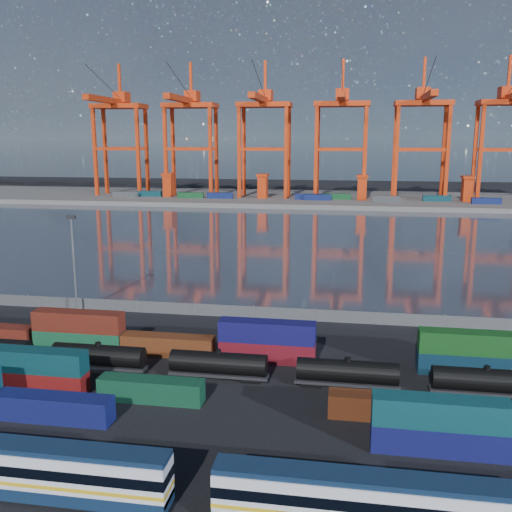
# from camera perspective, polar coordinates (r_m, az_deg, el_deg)

# --- Properties ---
(ground) EXTENTS (700.00, 700.00, 0.00)m
(ground) POSITION_cam_1_polar(r_m,az_deg,el_deg) (68.31, -4.23, -13.34)
(ground) COLOR black
(ground) RESTS_ON ground
(harbor_water) EXTENTS (700.00, 700.00, 0.00)m
(harbor_water) POSITION_cam_1_polar(r_m,az_deg,el_deg) (168.27, 4.17, 1.75)
(harbor_water) COLOR #2D3441
(harbor_water) RESTS_ON ground
(far_quay) EXTENTS (700.00, 70.00, 2.00)m
(far_quay) POSITION_cam_1_polar(r_m,az_deg,el_deg) (271.96, 6.23, 5.70)
(far_quay) COLOR #514F4C
(far_quay) RESTS_ON ground
(distant_mountains) EXTENTS (2470.00, 1100.00, 520.00)m
(distant_mountains) POSITION_cam_1_polar(r_m,az_deg,el_deg) (1671.82, 11.55, 17.99)
(distant_mountains) COLOR #1E2630
(distant_mountains) RESTS_ON ground
(passenger_train) EXTENTS (74.35, 2.76, 4.73)m
(passenger_train) POSITION_cam_1_polar(r_m,az_deg,el_deg) (46.58, 10.55, -23.15)
(passenger_train) COLOR silver
(passenger_train) RESTS_ON ground
(container_row_south) EXTENTS (140.77, 2.54, 5.42)m
(container_row_south) POSITION_cam_1_polar(r_m,az_deg,el_deg) (62.04, -14.65, -14.11)
(container_row_south) COLOR #404246
(container_row_south) RESTS_ON ground
(container_row_mid) EXTENTS (141.10, 2.42, 5.16)m
(container_row_mid) POSITION_cam_1_polar(r_m,az_deg,el_deg) (63.74, -0.96, -13.66)
(container_row_mid) COLOR #3B3E40
(container_row_mid) RESTS_ON ground
(container_row_north) EXTENTS (141.77, 2.58, 5.50)m
(container_row_north) POSITION_cam_1_polar(r_m,az_deg,el_deg) (76.12, -0.10, -8.98)
(container_row_north) COLOR #0F104C
(container_row_north) RESTS_ON ground
(tanker_string) EXTENTS (120.78, 2.64, 3.77)m
(tanker_string) POSITION_cam_1_polar(r_m,az_deg,el_deg) (72.80, -9.82, -10.24)
(tanker_string) COLOR black
(tanker_string) RESTS_ON ground
(waterfront_fence) EXTENTS (160.12, 0.12, 2.20)m
(waterfront_fence) POSITION_cam_1_polar(r_m,az_deg,el_deg) (93.60, -0.20, -5.65)
(waterfront_fence) COLOR #595B5E
(waterfront_fence) RESTS_ON ground
(yard_light_mast) EXTENTS (1.60, 0.40, 16.60)m
(yard_light_mast) POSITION_cam_1_polar(r_m,az_deg,el_deg) (99.07, -17.78, -0.29)
(yard_light_mast) COLOR slate
(yard_light_mast) RESTS_ON ground
(gantry_cranes) EXTENTS (199.44, 46.93, 63.55)m
(gantry_cranes) POSITION_cam_1_polar(r_m,az_deg,el_deg) (264.58, 4.66, 13.80)
(gantry_cranes) COLOR red
(gantry_cranes) RESTS_ON ground
(quay_containers) EXTENTS (172.58, 10.99, 2.60)m
(quay_containers) POSITION_cam_1_polar(r_m,az_deg,el_deg) (258.15, 3.61, 5.94)
(quay_containers) COLOR navy
(quay_containers) RESTS_ON far_quay
(straddle_carriers) EXTENTS (140.00, 7.00, 11.10)m
(straddle_carriers) POSITION_cam_1_polar(r_m,az_deg,el_deg) (261.54, 5.59, 6.98)
(straddle_carriers) COLOR red
(straddle_carriers) RESTS_ON far_quay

